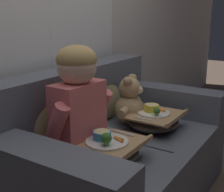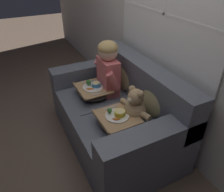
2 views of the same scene
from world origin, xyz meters
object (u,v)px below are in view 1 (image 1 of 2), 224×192
throw_pillow_behind_child (51,116)px  teddy_bear (130,103)px  throw_pillow_behind_teddy (106,95)px  lap_tray_teddy (154,120)px  couch (111,156)px  child_figure (78,96)px  lap_tray_child (107,151)px

throw_pillow_behind_child → teddy_bear: bearing=-19.8°
throw_pillow_behind_teddy → lap_tray_teddy: (-0.00, -0.41, -0.12)m
throw_pillow_behind_child → throw_pillow_behind_teddy: size_ratio=1.08×
couch → teddy_bear: (0.30, 0.02, 0.29)m
throw_pillow_behind_teddy → child_figure: size_ratio=0.60×
throw_pillow_behind_teddy → teddy_bear: throw_pillow_behind_teddy is taller
throw_pillow_behind_teddy → couch: bearing=-141.2°
throw_pillow_behind_child → child_figure: (-0.00, -0.21, 0.16)m
child_figure → teddy_bear: 0.63m
lap_tray_child → lap_tray_teddy: bearing=-0.0°
teddy_bear → lap_tray_child: (-0.60, -0.19, -0.09)m
throw_pillow_behind_child → lap_tray_teddy: throw_pillow_behind_child is taller
couch → child_figure: size_ratio=2.58×
child_figure → lap_tray_teddy: size_ratio=1.66×
couch → teddy_bear: size_ratio=4.13×
throw_pillow_behind_child → lap_tray_teddy: size_ratio=1.08×
throw_pillow_behind_child → lap_tray_child: size_ratio=1.02×
couch → throw_pillow_behind_child: 0.50m
teddy_bear → lap_tray_child: teddy_bear is taller
throw_pillow_behind_teddy → child_figure: 0.65m
teddy_bear → lap_tray_teddy: (-0.00, -0.19, -0.09)m
couch → child_figure: child_figure is taller
throw_pillow_behind_child → throw_pillow_behind_teddy: 0.59m
throw_pillow_behind_teddy → lap_tray_teddy: size_ratio=1.00×
couch → lap_tray_child: 0.39m
couch → child_figure: 0.56m
lap_tray_child → teddy_bear: bearing=17.7°
lap_tray_teddy → lap_tray_child: bearing=180.0°
throw_pillow_behind_teddy → child_figure: (-0.59, -0.21, 0.16)m
lap_tray_child → throw_pillow_behind_teddy: bearing=34.3°
teddy_bear → lap_tray_teddy: 0.21m
throw_pillow_behind_teddy → lap_tray_teddy: throw_pillow_behind_teddy is taller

